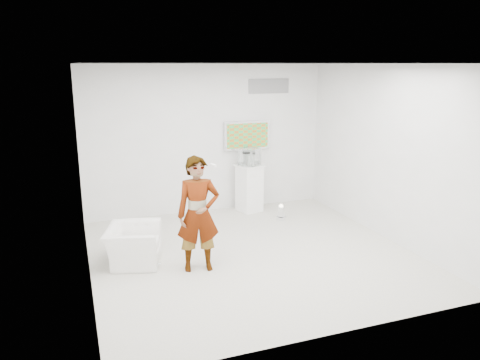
{
  "coord_description": "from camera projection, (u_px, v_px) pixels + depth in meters",
  "views": [
    {
      "loc": [
        -2.6,
        -6.59,
        2.99
      ],
      "look_at": [
        0.02,
        0.6,
        1.09
      ],
      "focal_mm": 35.0,
      "sensor_mm": 36.0,
      "label": 1
    }
  ],
  "objects": [
    {
      "name": "vitrine",
      "position": [
        249.0,
        157.0,
        9.55
      ],
      "size": [
        0.49,
        0.49,
        0.35
      ],
      "primitive_type": "cube",
      "rotation": [
        0.0,
        0.0,
        0.66
      ],
      "color": "white",
      "rests_on": "pedestal"
    },
    {
      "name": "tv",
      "position": [
        247.0,
        135.0,
        9.74
      ],
      "size": [
        1.0,
        0.08,
        0.6
      ],
      "primitive_type": "cube",
      "color": "silver",
      "rests_on": "room"
    },
    {
      "name": "logo_decal",
      "position": [
        269.0,
        86.0,
        9.7
      ],
      "size": [
        0.9,
        0.02,
        0.3
      ],
      "primitive_type": "cube",
      "color": "gray",
      "rests_on": "room"
    },
    {
      "name": "armchair",
      "position": [
        133.0,
        245.0,
        7.19
      ],
      "size": [
        1.0,
        1.07,
        0.58
      ],
      "primitive_type": "imported",
      "rotation": [
        0.0,
        0.0,
        1.29
      ],
      "color": "white",
      "rests_on": "room"
    },
    {
      "name": "person",
      "position": [
        198.0,
        214.0,
        6.83
      ],
      "size": [
        0.68,
        0.5,
        1.72
      ],
      "primitive_type": "imported",
      "rotation": [
        0.0,
        0.0,
        -0.15
      ],
      "color": "white",
      "rests_on": "room"
    },
    {
      "name": "floor_uplight",
      "position": [
        281.0,
        212.0,
        9.22
      ],
      "size": [
        0.26,
        0.26,
        0.3
      ],
      "primitive_type": "cylinder",
      "rotation": [
        0.0,
        0.0,
        -0.43
      ],
      "color": "silver",
      "rests_on": "room"
    },
    {
      "name": "pedestal",
      "position": [
        249.0,
        188.0,
        9.71
      ],
      "size": [
        0.58,
        0.58,
        0.98
      ],
      "primitive_type": "cube",
      "rotation": [
        0.0,
        0.0,
        0.25
      ],
      "color": "white",
      "rests_on": "room"
    },
    {
      "name": "console",
      "position": [
        249.0,
        160.0,
        9.57
      ],
      "size": [
        0.07,
        0.15,
        0.2
      ],
      "primitive_type": "cube",
      "rotation": [
        0.0,
        0.0,
        -0.15
      ],
      "color": "white",
      "rests_on": "pedestal"
    },
    {
      "name": "room",
      "position": [
        252.0,
        163.0,
        7.23
      ],
      "size": [
        5.01,
        5.01,
        3.0
      ],
      "color": "beige",
      "rests_on": "ground"
    },
    {
      "name": "wii_remote",
      "position": [
        213.0,
        165.0,
        6.86
      ],
      "size": [
        0.07,
        0.14,
        0.03
      ],
      "primitive_type": "cube",
      "rotation": [
        0.0,
        0.0,
        0.27
      ],
      "color": "white",
      "rests_on": "person"
    }
  ]
}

